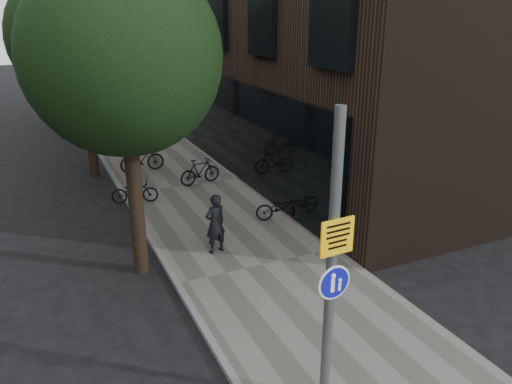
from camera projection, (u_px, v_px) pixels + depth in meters
ground at (323, 346)px, 9.88m from camera, size 120.00×120.00×0.00m
sidewalk at (186, 187)px, 18.48m from camera, size 4.50×60.00×0.12m
curb_edge at (124, 196)px, 17.60m from camera, size 0.15×60.00×0.13m
street_tree_near at (126, 65)px, 11.07m from camera, size 4.40×4.40×7.50m
street_tree_mid at (81, 42)px, 18.32m from camera, size 5.00×5.00×7.80m
street_tree_far at (61, 32)px, 25.99m from camera, size 5.00×5.00×7.80m
signpost at (331, 266)px, 7.57m from camera, size 0.57×0.16×4.94m
pedestrian at (215, 224)px, 13.15m from camera, size 0.68×0.53×1.65m
parked_bike_facade_near at (281, 207)px, 15.35m from camera, size 1.66×0.97×0.83m
parked_bike_facade_far at (200, 171)px, 18.47m from camera, size 1.66×0.70×0.97m
parked_bike_curb_near at (135, 191)px, 16.70m from camera, size 1.62×0.91×0.81m
parked_bike_curb_far at (142, 159)px, 19.86m from camera, size 1.76×0.52×1.06m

